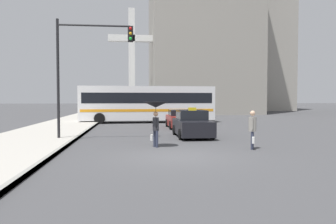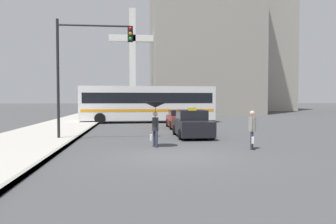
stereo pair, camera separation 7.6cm
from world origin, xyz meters
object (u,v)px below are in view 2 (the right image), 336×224
at_px(sedan_red, 180,119).
at_px(pedestrian_man, 252,127).
at_px(traffic_light, 87,57).
at_px(city_bus, 148,103).
at_px(monument_cross, 133,55).
at_px(pedestrian_with_umbrella, 155,109).
at_px(taxi, 192,125).

bearing_deg(sedan_red, pedestrian_man, 98.31).
xyz_separation_m(pedestrian_man, traffic_light, (-7.48, 3.75, 3.38)).
bearing_deg(city_bus, monument_cross, 2.21).
bearing_deg(city_bus, pedestrian_man, -169.92).
relative_size(pedestrian_with_umbrella, traffic_light, 0.33).
height_order(sedan_red, monument_cross, monument_cross).
relative_size(taxi, city_bus, 0.33).
height_order(taxi, pedestrian_with_umbrella, pedestrian_with_umbrella).
bearing_deg(traffic_light, monument_cross, 85.48).
height_order(city_bus, traffic_light, traffic_light).
height_order(sedan_red, pedestrian_with_umbrella, pedestrian_with_umbrella).
xyz_separation_m(city_bus, traffic_light, (-3.72, -12.92, 2.50)).
bearing_deg(city_bus, pedestrian_with_umbrella, 176.05).
relative_size(sedan_red, pedestrian_with_umbrella, 1.97).
bearing_deg(pedestrian_with_umbrella, taxi, -55.90).
height_order(taxi, city_bus, city_bus).
xyz_separation_m(taxi, sedan_red, (0.18, 5.86, -0.06)).
bearing_deg(monument_cross, pedestrian_with_umbrella, -88.16).
bearing_deg(city_bus, taxi, -172.95).
bearing_deg(traffic_light, city_bus, 73.94).
bearing_deg(taxi, monument_cross, -83.14).
height_order(pedestrian_with_umbrella, traffic_light, traffic_light).
distance_m(sedan_red, pedestrian_with_umbrella, 10.04).
relative_size(city_bus, traffic_light, 1.97).
xyz_separation_m(taxi, city_bus, (-2.01, 11.82, 1.15)).
distance_m(pedestrian_man, monument_cross, 34.39).
distance_m(pedestrian_with_umbrella, traffic_light, 5.04).
xyz_separation_m(city_bus, monument_cross, (-1.39, 16.50, 6.60)).
relative_size(city_bus, pedestrian_man, 7.37).
bearing_deg(pedestrian_with_umbrella, sedan_red, -38.63).
relative_size(traffic_light, monument_cross, 0.42).
relative_size(taxi, pedestrian_man, 2.41).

